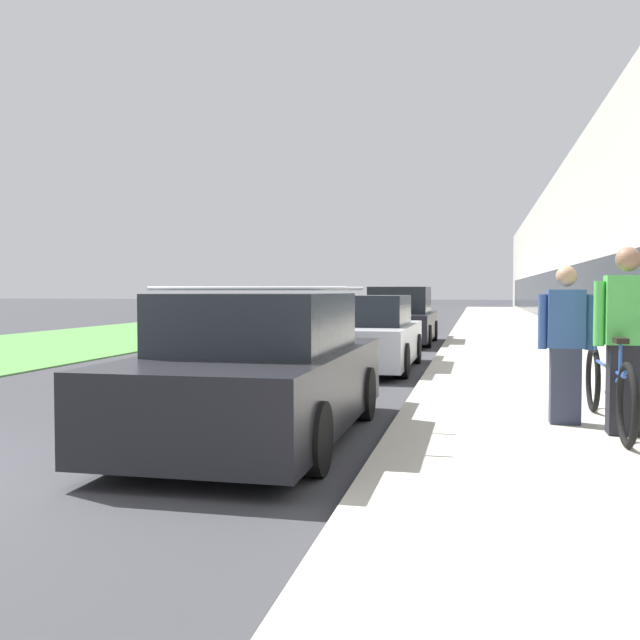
{
  "coord_description": "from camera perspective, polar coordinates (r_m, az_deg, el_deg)",
  "views": [
    {
      "loc": [
        4.18,
        -4.55,
        1.48
      ],
      "look_at": [
        0.28,
        13.02,
        0.73
      ],
      "focal_mm": 40.0,
      "sensor_mm": 36.0,
      "label": 1
    }
  ],
  "objects": [
    {
      "name": "sidewalk_slab",
      "position": [
        25.62,
        15.04,
        -0.88
      ],
      "size": [
        4.0,
        70.0,
        0.11
      ],
      "color": "#BCB5A5",
      "rests_on": "ground"
    },
    {
      "name": "lawn_strip",
      "position": [
        31.75,
        -8.76,
        -0.29
      ],
      "size": [
        7.21,
        70.0,
        0.03
      ],
      "color": "#518E42",
      "rests_on": "ground"
    },
    {
      "name": "tandem_bicycle",
      "position": [
        7.68,
        22.06,
        -5.05
      ],
      "size": [
        0.52,
        2.63,
        0.94
      ],
      "color": "black",
      "rests_on": "sidewalk_slab"
    },
    {
      "name": "person_rider",
      "position": [
        7.32,
        23.34,
        -1.53
      ],
      "size": [
        0.6,
        0.24,
        1.78
      ],
      "color": "black",
      "rests_on": "sidewalk_slab"
    },
    {
      "name": "person_bystander",
      "position": [
        7.71,
        19.05,
        -1.87
      ],
      "size": [
        0.55,
        0.22,
        1.62
      ],
      "color": "#33384C",
      "rests_on": "sidewalk_slab"
    },
    {
      "name": "parked_sedan_curbside",
      "position": [
        7.1,
        -4.85,
        -4.21
      ],
      "size": [
        1.92,
        4.24,
        1.51
      ],
      "color": "black",
      "rests_on": "ground"
    },
    {
      "name": "vintage_roadster_curbside",
      "position": [
        13.35,
        3.42,
        -1.23
      ],
      "size": [
        1.96,
        4.21,
        1.38
      ],
      "color": "silver",
      "rests_on": "ground"
    },
    {
      "name": "parked_sedan_far",
      "position": [
        19.8,
        6.44,
        0.13
      ],
      "size": [
        1.87,
        4.44,
        1.57
      ],
      "color": "black",
      "rests_on": "ground"
    }
  ]
}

